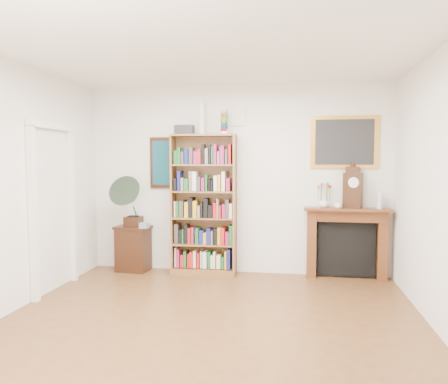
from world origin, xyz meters
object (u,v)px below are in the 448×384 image
cd_stack (144,225)px  flower_vase (324,202)px  fireplace (346,237)px  gramophone (130,198)px  teacup (338,206)px  bottle_left (380,200)px  bookshelf (204,196)px  side_cabinet (133,249)px  mantel_clock (353,188)px  bottle_right (381,201)px

cd_stack → flower_vase: 2.64m
fireplace → gramophone: bearing=-174.4°
teacup → cd_stack: bearing=-177.1°
fireplace → bottle_left: bearing=-8.4°
bookshelf → side_cabinet: 1.37m
bookshelf → cd_stack: size_ratio=19.85×
fireplace → mantel_clock: mantel_clock is taller
flower_vase → teacup: (0.19, -0.09, -0.03)m
cd_stack → flower_vase: bearing=5.2°
flower_vase → bottle_left: (0.75, -0.06, 0.05)m
mantel_clock → bottle_right: bearing=25.2°
mantel_clock → bookshelf: bearing=-155.1°
bookshelf → bottle_left: bearing=-2.2°
bookshelf → fireplace: bearing=0.1°
gramophone → flower_vase: bearing=6.2°
fireplace → cd_stack: size_ratio=10.11×
gramophone → mantel_clock: 3.25m
gramophone → flower_vase: 2.85m
cd_stack → bottle_left: (3.36, 0.18, 0.41)m
flower_vase → teacup: bearing=-26.5°
bottle_right → cd_stack: bearing=-175.8°
flower_vase → teacup: size_ratio=1.52×
teacup → bottle_left: 0.58m
side_cabinet → bottle_left: bearing=6.3°
bookshelf → teacup: (1.93, -0.01, -0.10)m
mantel_clock → cd_stack: bearing=-152.7°
fireplace → bottle_right: size_ratio=6.06×
gramophone → teacup: (3.03, 0.09, -0.07)m
side_cabinet → flower_vase: (2.84, 0.09, 0.74)m
teacup → bottle_left: bottle_left is taller
gramophone → cd_stack: 0.46m
fireplace → bottle_left: bottle_left is taller
side_cabinet → fireplace: (3.17, 0.11, 0.25)m
cd_stack → mantel_clock: mantel_clock is taller
fireplace → flower_vase: flower_vase is taller
gramophone → flower_vase: gramophone is taller
flower_vase → bottle_left: bearing=-4.3°
gramophone → teacup: gramophone is taller
bookshelf → mantel_clock: bearing=-0.7°
teacup → mantel_clock: bearing=23.2°
mantel_clock → flower_vase: (-0.40, 0.00, -0.21)m
fireplace → teacup: 0.50m
fireplace → cd_stack: 2.95m
fireplace → gramophone: size_ratio=1.57×
fireplace → bottle_right: 0.70m
gramophone → bottle_left: 3.60m
side_cabinet → gramophone: bearing=-86.4°
bookshelf → bottle_left: 2.50m
flower_vase → bottle_left: size_ratio=0.60×
teacup → bookshelf: bearing=179.6°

